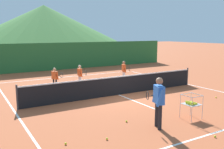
{
  "coord_description": "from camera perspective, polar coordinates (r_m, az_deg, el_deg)",
  "views": [
    {
      "loc": [
        -6.68,
        -10.6,
        3.14
      ],
      "look_at": [
        -0.39,
        0.01,
        1.09
      ],
      "focal_mm": 40.26,
      "sensor_mm": 36.0,
      "label": 1
    }
  ],
  "objects": [
    {
      "name": "ball_cart",
      "position": [
        9.71,
        17.53,
        -6.22
      ],
      "size": [
        0.58,
        0.58,
        0.9
      ],
      "color": "#B7B7BC",
      "rests_on": "ground"
    },
    {
      "name": "windscreen_fence",
      "position": [
        21.86,
        -12.76,
        4.02
      ],
      "size": [
        22.44,
        0.08,
        2.32
      ],
      "primitive_type": "cube",
      "color": "#286B33",
      "rests_on": "ground"
    },
    {
      "name": "ground_plane",
      "position": [
        12.91,
        1.53,
        -4.63
      ],
      "size": [
        120.0,
        120.0,
        0.0
      ],
      "primitive_type": "plane",
      "color": "#B25633"
    },
    {
      "name": "line_baseline_near",
      "position": [
        8.82,
        22.36,
        -12.12
      ],
      "size": [
        10.2,
        0.08,
        0.01
      ],
      "primitive_type": "cube",
      "color": "white",
      "rests_on": "ground"
    },
    {
      "name": "hill_0",
      "position": [
        98.82,
        -15.14,
        11.16
      ],
      "size": [
        55.0,
        55.0,
        13.3
      ],
      "primitive_type": "cone",
      "color": "#427A38",
      "rests_on": "ground"
    },
    {
      "name": "tennis_ball_3",
      "position": [
        9.09,
        3.29,
        -10.54
      ],
      "size": [
        0.07,
        0.07,
        0.07
      ],
      "primitive_type": "sphere",
      "color": "yellow",
      "rests_on": "ground"
    },
    {
      "name": "tennis_net",
      "position": [
        12.8,
        1.54,
        -2.46
      ],
      "size": [
        9.95,
        0.08,
        1.05
      ],
      "color": "#333338",
      "rests_on": "ground"
    },
    {
      "name": "line_baseline_far",
      "position": [
        18.52,
        -9.05,
        -0.43
      ],
      "size": [
        10.2,
        0.08,
        0.01
      ],
      "primitive_type": "cube",
      "color": "white",
      "rests_on": "ground"
    },
    {
      "name": "tennis_ball_5",
      "position": [
        11.6,
        18.94,
        -6.61
      ],
      "size": [
        0.07,
        0.07,
        0.07
      ],
      "primitive_type": "sphere",
      "color": "yellow",
      "rests_on": "ground"
    },
    {
      "name": "line_sideline_west",
      "position": [
        11.16,
        -21.44,
        -7.54
      ],
      "size": [
        0.08,
        12.15,
        0.01
      ],
      "primitive_type": "cube",
      "color": "white",
      "rests_on": "ground"
    },
    {
      "name": "tennis_ball_2",
      "position": [
        13.26,
        22.54,
        -4.83
      ],
      "size": [
        0.07,
        0.07,
        0.07
      ],
      "primitive_type": "sphere",
      "color": "yellow",
      "rests_on": "ground"
    },
    {
      "name": "tennis_ball_1",
      "position": [
        7.5,
        -10.48,
        -15.15
      ],
      "size": [
        0.07,
        0.07,
        0.07
      ],
      "primitive_type": "sphere",
      "color": "yellow",
      "rests_on": "ground"
    },
    {
      "name": "tennis_ball_4",
      "position": [
        8.43,
        22.36,
        -12.89
      ],
      "size": [
        0.07,
        0.07,
        0.07
      ],
      "primitive_type": "sphere",
      "color": "yellow",
      "rests_on": "ground"
    },
    {
      "name": "instructor",
      "position": [
        8.4,
        10.52,
        -5.28
      ],
      "size": [
        0.5,
        0.85,
        1.71
      ],
      "color": "black",
      "rests_on": "ground"
    },
    {
      "name": "student_0",
      "position": [
        14.24,
        -12.81,
        -0.46
      ],
      "size": [
        0.55,
        0.51,
        1.24
      ],
      "color": "black",
      "rests_on": "ground"
    },
    {
      "name": "line_service_center",
      "position": [
        12.91,
        1.53,
        -4.61
      ],
      "size": [
        0.08,
        5.89,
        0.01
      ],
      "primitive_type": "cube",
      "color": "white",
      "rests_on": "ground"
    },
    {
      "name": "line_sideline_east",
      "position": [
        16.15,
        17.05,
        -2.17
      ],
      "size": [
        0.08,
        12.15,
        0.01
      ],
      "primitive_type": "cube",
      "color": "white",
      "rests_on": "ground"
    },
    {
      "name": "tennis_ball_0",
      "position": [
        7.68,
        -1.16,
        -14.38
      ],
      "size": [
        0.07,
        0.07,
        0.07
      ],
      "primitive_type": "sphere",
      "color": "yellow",
      "rests_on": "ground"
    },
    {
      "name": "student_1",
      "position": [
        14.84,
        -7.27,
        0.21
      ],
      "size": [
        0.41,
        0.64,
        1.29
      ],
      "color": "silver",
      "rests_on": "ground"
    },
    {
      "name": "student_2",
      "position": [
        16.13,
        2.75,
        1.16
      ],
      "size": [
        0.42,
        0.72,
        1.36
      ],
      "color": "silver",
      "rests_on": "ground"
    }
  ]
}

